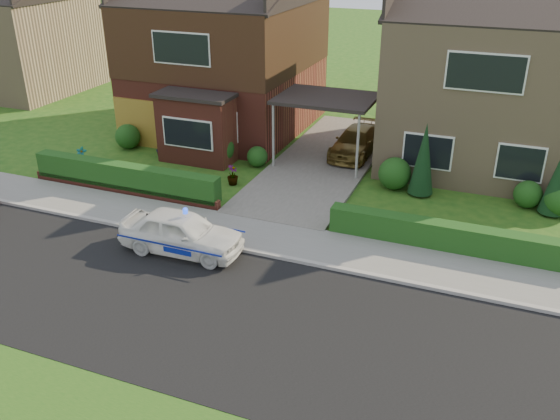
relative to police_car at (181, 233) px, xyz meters
The scene contains 26 objects.
ground 3.01m from the police_car, 54.69° to the right, with size 120.00×120.00×0.00m, color #1F4F15.
road 3.01m from the police_car, 54.69° to the right, with size 60.00×6.00×0.02m, color black.
kerb 1.91m from the police_car, 20.93° to the left, with size 60.00×0.16×0.12m, color #9E9993.
sidewalk 2.47m from the police_car, 45.00° to the left, with size 60.00×2.00×0.10m, color slate.
driveway 8.79m from the police_car, 78.82° to the left, with size 3.80×12.00×0.12m, color #666059.
house_left 12.61m from the police_car, 109.54° to the left, with size 7.50×9.53×7.25m.
house_right 14.14m from the police_car, 57.10° to the left, with size 7.50×8.06×7.25m.
carport_link 8.95m from the police_car, 78.76° to the left, with size 3.80×3.00×2.77m.
garage_door 10.01m from the police_car, 130.90° to the left, with size 2.20×0.10×2.10m, color olive.
dwarf_wall 5.04m from the police_car, 144.73° to the left, with size 7.70×0.25×0.36m, color maroon.
hedge_left 5.15m from the police_car, 143.35° to the left, with size 7.50×0.55×0.90m, color #143D13.
hedge_right 8.08m from the police_car, 21.47° to the left, with size 7.50×0.55×0.80m, color #143D13.
shrub_left_far 9.83m from the police_car, 133.76° to the left, with size 1.08×1.08×1.08m, color #143D13.
shrub_left_mid 7.27m from the police_car, 108.43° to the left, with size 1.32×1.32×1.32m, color #143D13.
shrub_left_near 7.24m from the police_car, 95.55° to the left, with size 0.84×0.84×0.84m, color #143D13.
shrub_right_near 8.54m from the police_car, 55.01° to the left, with size 1.20×1.20×1.20m, color #143D13.
shrub_right_mid 11.86m from the police_car, 36.77° to the left, with size 0.96×0.96×0.96m, color #143D13.
shrub_right_far 12.51m from the police_car, 32.93° to the left, with size 1.08×1.08×1.08m, color #143D13.
conifer_a 9.03m from the police_car, 49.05° to the left, with size 0.90×0.90×2.60m, color black.
conifer_b 12.35m from the police_car, 33.43° to the left, with size 0.90×0.90×2.20m, color black.
neighbour_left 22.88m from the police_car, 143.38° to the left, with size 6.50×7.00×5.20m, color tan.
police_car is the anchor object (origin of this frame).
driveway_car 10.10m from the police_car, 74.49° to the left, with size 1.53×3.77×1.09m, color brown.
potted_plant_a 8.54m from the police_car, 147.77° to the left, with size 0.43×0.29×0.81m, color gray.
potted_plant_b 8.16m from the police_car, 125.99° to the left, with size 0.46×0.37×0.83m, color gray.
potted_plant_c 5.19m from the police_car, 98.88° to the left, with size 0.42×0.42×0.75m, color gray.
Camera 1 is at (6.70, -10.90, 8.83)m, focal length 38.00 mm.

